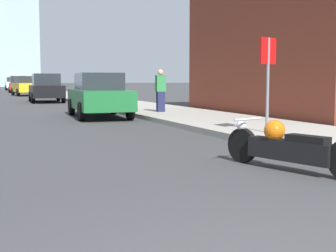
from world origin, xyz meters
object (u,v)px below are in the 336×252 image
motorcycle (287,146)px  parked_car_yellow (26,86)px  parked_car_red (18,84)px  parked_car_white (13,84)px  stop_sign (268,68)px  parked_car_green (99,95)px  parked_car_black (46,88)px  pedestrian (161,90)px

motorcycle → parked_car_yellow: parked_car_yellow is taller
parked_car_red → parked_car_white: 12.11m
motorcycle → stop_sign: size_ratio=1.09×
stop_sign → parked_car_yellow: bearing=94.2°
motorcycle → parked_car_green: 10.93m
parked_car_black → stop_sign: stop_sign is taller
parked_car_green → parked_car_red: (-0.12, 36.07, 0.05)m
parked_car_green → parked_car_red: bearing=93.9°
parked_car_yellow → parked_car_white: size_ratio=0.96×
parked_car_green → pedestrian: 2.35m
motorcycle → parked_car_green: (-0.22, 10.92, 0.44)m
motorcycle → parked_car_green: parked_car_green is taller
stop_sign → pedestrian: stop_sign is taller
parked_car_black → parked_car_yellow: size_ratio=1.03×
stop_sign → parked_car_green: bearing=105.8°
parked_car_yellow → parked_car_white: 23.16m
parked_car_green → parked_car_white: (0.15, 48.18, 0.05)m
parked_car_black → parked_car_yellow: (-0.06, 12.42, -0.01)m
parked_car_black → stop_sign: size_ratio=2.06×
parked_car_green → parked_car_black: 12.61m
parked_car_white → stop_sign: (1.98, -55.72, 0.77)m
pedestrian → parked_car_yellow: bearing=95.9°
stop_sign → parked_car_black: bearing=96.7°
parked_car_green → parked_car_yellow: size_ratio=1.05×
parked_car_black → parked_car_yellow: 12.42m
parked_car_red → parked_car_white: size_ratio=0.91×
parked_car_yellow → stop_sign: 32.67m
motorcycle → parked_car_black: (-0.44, 23.53, 0.49)m
parked_car_green → parked_car_white: 48.18m
parked_car_yellow → motorcycle: bearing=-94.7°
parked_car_black → stop_sign: 20.30m
motorcycle → parked_car_red: parked_car_red is taller
motorcycle → parked_car_black: size_ratio=0.53×
parked_car_yellow → pedestrian: 25.33m
motorcycle → parked_car_yellow: bearing=73.8°
parked_car_black → parked_car_white: size_ratio=0.98×
parked_car_white → stop_sign: stop_sign is taller
parked_car_yellow → parked_car_red: parked_car_red is taller
parked_car_yellow → parked_car_black: bearing=-95.2°
motorcycle → parked_car_white: bearing=73.0°
motorcycle → pedestrian: (2.12, 10.76, 0.60)m
motorcycle → parked_car_black: bearing=74.0°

